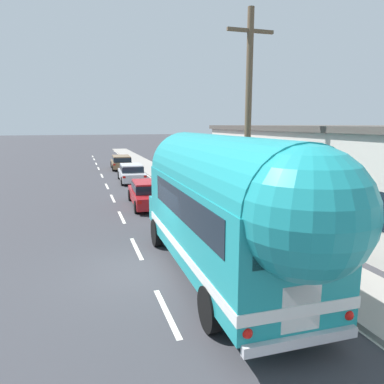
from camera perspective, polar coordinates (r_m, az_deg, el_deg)
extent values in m
plane|color=#38383D|center=(11.42, -7.04, -12.22)|extent=(300.00, 300.00, 0.00)
cube|color=silver|center=(9.14, -4.00, -18.26)|extent=(0.14, 2.40, 0.01)
cube|color=silver|center=(13.41, -8.72, -8.72)|extent=(0.14, 2.40, 0.01)
cube|color=silver|center=(17.86, -10.98, -3.89)|extent=(0.14, 2.40, 0.01)
cube|color=silver|center=(22.44, -12.33, -0.98)|extent=(0.14, 2.40, 0.01)
cube|color=silver|center=(26.91, -13.19, 0.89)|extent=(0.14, 2.40, 0.01)
cube|color=silver|center=(32.55, -13.94, 2.50)|extent=(0.14, 2.40, 0.01)
cube|color=silver|center=(37.98, -14.45, 3.59)|extent=(0.14, 2.40, 0.01)
cube|color=silver|center=(42.63, -14.78, 4.31)|extent=(0.14, 2.40, 0.01)
cube|color=silver|center=(48.14, -15.09, 4.98)|extent=(0.14, 2.40, 0.01)
cube|color=silver|center=(52.62, -15.30, 5.41)|extent=(0.14, 2.40, 0.01)
cube|color=silver|center=(23.49, -3.08, -0.24)|extent=(0.12, 80.00, 0.01)
cube|color=gray|center=(21.92, 1.21, -0.82)|extent=(2.38, 90.00, 0.15)
cube|color=black|center=(15.35, 17.52, 0.30)|extent=(0.08, 19.91, 1.20)
cylinder|color=brown|center=(13.99, 8.74, 9.82)|extent=(0.24, 0.24, 8.50)
cube|color=brown|center=(14.37, 9.15, 23.70)|extent=(1.80, 0.12, 0.12)
cube|color=teal|center=(10.17, 4.73, -4.60)|extent=(2.57, 7.88, 2.30)
cylinder|color=teal|center=(9.93, 4.83, 1.81)|extent=(2.52, 7.78, 2.45)
sphere|color=teal|center=(6.55, 17.37, -3.22)|extent=(2.40, 2.40, 2.40)
cube|color=teal|center=(14.56, -1.89, -2.65)|extent=(2.27, 1.32, 0.95)
cube|color=white|center=(10.36, 4.68, -8.07)|extent=(2.61, 7.92, 0.24)
cube|color=black|center=(9.76, 5.43, -1.64)|extent=(2.58, 6.08, 0.76)
cube|color=black|center=(6.68, 17.18, -7.41)|extent=(2.00, 0.10, 0.84)
cube|color=white|center=(7.15, 16.65, -17.02)|extent=(0.80, 0.07, 0.90)
cube|color=silver|center=(7.38, 16.80, -21.46)|extent=(2.34, 0.16, 0.20)
sphere|color=red|center=(6.82, 8.63, -21.00)|extent=(0.20, 0.20, 0.20)
sphere|color=red|center=(7.85, 23.30, -17.28)|extent=(0.20, 0.20, 0.20)
cube|color=black|center=(13.74, -1.29, 2.18)|extent=(2.14, 0.12, 0.96)
cube|color=silver|center=(15.24, -2.56, -2.54)|extent=(0.90, 0.11, 0.56)
cylinder|color=black|center=(13.47, -5.57, -6.33)|extent=(0.27, 1.00, 1.00)
cylinder|color=black|center=(14.08, 3.85, -5.55)|extent=(0.27, 1.00, 1.00)
cylinder|color=black|center=(8.22, 2.83, -17.84)|extent=(0.27, 1.00, 1.00)
cylinder|color=black|center=(9.19, 17.22, -15.09)|extent=(0.27, 1.00, 1.00)
cube|color=#A5191E|center=(20.05, -6.83, -0.67)|extent=(1.96, 4.68, 0.60)
cube|color=#A5191E|center=(19.83, -6.82, 0.89)|extent=(1.67, 2.32, 0.55)
cube|color=black|center=(19.83, -6.81, 0.80)|extent=(1.73, 2.36, 0.43)
cube|color=red|center=(17.67, -8.23, -1.64)|extent=(0.20, 0.05, 0.14)
cube|color=red|center=(17.91, -3.33, -1.38)|extent=(0.20, 0.05, 0.14)
cylinder|color=black|center=(21.56, -9.67, -0.50)|extent=(0.22, 0.65, 0.64)
cylinder|color=black|center=(21.78, -5.22, -0.28)|extent=(0.22, 0.65, 0.64)
cylinder|color=black|center=(18.43, -8.71, -2.35)|extent=(0.22, 0.65, 0.64)
cylinder|color=black|center=(18.68, -3.52, -2.07)|extent=(0.22, 0.65, 0.64)
cube|color=silver|center=(28.64, -9.47, 2.64)|extent=(1.92, 4.75, 0.60)
cube|color=silver|center=(28.45, -9.48, 3.75)|extent=(1.63, 2.39, 0.55)
cube|color=black|center=(28.45, -9.48, 3.69)|extent=(1.69, 2.43, 0.43)
cube|color=red|center=(26.23, -10.60, 2.28)|extent=(0.20, 0.05, 0.14)
cube|color=red|center=(26.39, -7.33, 2.42)|extent=(0.20, 0.05, 0.14)
cylinder|color=black|center=(30.22, -11.35, 2.61)|extent=(0.22, 0.65, 0.64)
cylinder|color=black|center=(30.38, -8.21, 2.74)|extent=(0.22, 0.65, 0.64)
cylinder|color=black|center=(26.98, -10.86, 1.68)|extent=(0.22, 0.65, 0.64)
cylinder|color=black|center=(27.15, -7.35, 1.84)|extent=(0.22, 0.65, 0.64)
cube|color=olive|center=(36.95, -11.04, 4.35)|extent=(1.97, 4.56, 0.60)
cube|color=olive|center=(36.42, -11.02, 5.17)|extent=(1.71, 3.11, 0.55)
cube|color=black|center=(36.42, -11.02, 5.13)|extent=(1.78, 3.15, 0.43)
cube|color=red|center=(34.64, -12.07, 4.21)|extent=(0.20, 0.05, 0.14)
cube|color=red|center=(34.75, -9.49, 4.32)|extent=(0.20, 0.05, 0.14)
cylinder|color=black|center=(38.46, -12.49, 4.24)|extent=(0.22, 0.65, 0.64)
cylinder|color=black|center=(38.57, -9.93, 4.35)|extent=(0.22, 0.65, 0.64)
cylinder|color=black|center=(35.38, -12.24, 3.71)|extent=(0.22, 0.65, 0.64)
cylinder|color=black|center=(35.51, -9.46, 3.83)|extent=(0.22, 0.65, 0.64)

